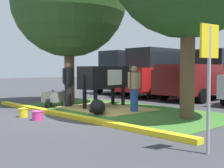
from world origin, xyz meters
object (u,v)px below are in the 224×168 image
(person_handler, at_px, (134,88))
(cow_holstein, at_px, (107,78))
(parking_sign, at_px, (209,63))
(pickup_truck_maroon, at_px, (204,76))
(person_visitor_near, at_px, (68,83))
(wheelbarrow, at_px, (53,97))
(bucket_pink, at_px, (37,115))
(bucket_yellow, at_px, (23,112))
(calf_lying, at_px, (97,107))
(suv_black, at_px, (157,72))
(suv_dark_grey, at_px, (127,72))

(person_handler, bearing_deg, cow_holstein, 173.02)
(parking_sign, relative_size, pickup_truck_maroon, 0.40)
(person_visitor_near, relative_size, wheelbarrow, 1.15)
(person_visitor_near, distance_m, bucket_pink, 2.99)
(person_handler, distance_m, bucket_yellow, 3.60)
(bucket_pink, bearing_deg, bucket_yellow, -176.53)
(calf_lying, distance_m, person_handler, 1.39)
(bucket_yellow, height_order, suv_black, suv_black)
(bucket_pink, relative_size, suv_black, 0.07)
(person_visitor_near, bearing_deg, bucket_yellow, -66.62)
(cow_holstein, distance_m, pickup_truck_maroon, 5.74)
(calf_lying, distance_m, pickup_truck_maroon, 7.09)
(bucket_pink, bearing_deg, calf_lying, 81.14)
(person_handler, distance_m, person_visitor_near, 2.76)
(suv_black, bearing_deg, person_handler, -58.02)
(calf_lying, relative_size, person_visitor_near, 0.74)
(calf_lying, height_order, wheelbarrow, wheelbarrow)
(calf_lying, bearing_deg, bucket_pink, -98.86)
(suv_black, bearing_deg, pickup_truck_maroon, 11.14)
(calf_lying, height_order, parking_sign, parking_sign)
(person_handler, relative_size, suv_black, 0.34)
(cow_holstein, distance_m, person_visitor_near, 1.46)
(calf_lying, distance_m, parking_sign, 5.15)
(bucket_yellow, bearing_deg, suv_dark_grey, 116.39)
(cow_holstein, xyz_separation_m, person_visitor_near, (-1.03, -1.02, -0.21))
(calf_lying, xyz_separation_m, wheelbarrow, (-2.57, -0.04, 0.15))
(person_visitor_near, bearing_deg, pickup_truck_maroon, 75.44)
(calf_lying, relative_size, person_handler, 0.82)
(suv_black, bearing_deg, cow_holstein, -71.18)
(parking_sign, relative_size, suv_dark_grey, 0.47)
(calf_lying, relative_size, pickup_truck_maroon, 0.23)
(wheelbarrow, relative_size, pickup_truck_maroon, 0.27)
(calf_lying, relative_size, suv_black, 0.27)
(parking_sign, height_order, suv_black, suv_black)
(wheelbarrow, bearing_deg, calf_lying, 0.81)
(person_visitor_near, bearing_deg, cow_holstein, 44.48)
(suv_dark_grey, height_order, suv_black, same)
(suv_dark_grey, bearing_deg, bucket_pink, -59.64)
(cow_holstein, distance_m, calf_lying, 1.92)
(person_handler, height_order, person_visitor_near, person_visitor_near)
(person_visitor_near, distance_m, suv_dark_grey, 7.58)
(parking_sign, height_order, suv_dark_grey, suv_dark_grey)
(parking_sign, bearing_deg, wheelbarrow, 168.39)
(person_handler, height_order, suv_black, suv_black)
(parking_sign, xyz_separation_m, suv_black, (-7.57, 8.07, -0.27))
(parking_sign, bearing_deg, pickup_truck_maroon, 120.72)
(bucket_yellow, relative_size, suv_black, 0.06)
(calf_lying, height_order, pickup_truck_maroon, pickup_truck_maroon)
(person_visitor_near, bearing_deg, bucket_pink, -51.83)
(parking_sign, bearing_deg, suv_black, 133.16)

